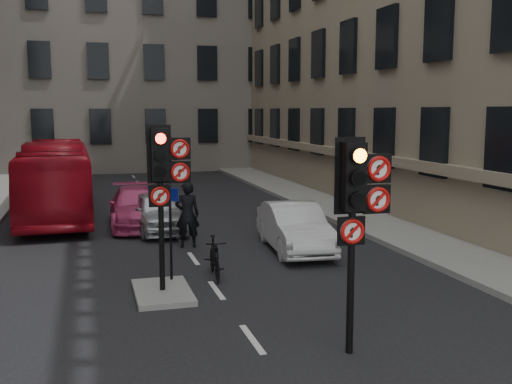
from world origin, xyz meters
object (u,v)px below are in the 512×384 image
signal_near (358,199)px  info_sign (171,221)px  car_silver (157,212)px  motorcyclist (187,215)px  signal_far (164,172)px  car_pink (137,207)px  bus_red (56,179)px  motorcycle (215,258)px  car_white (294,227)px

signal_near → info_sign: (-2.39, 4.74, -1.09)m
signal_near → car_silver: size_ratio=0.92×
signal_near → info_sign: signal_near is taller
motorcyclist → signal_far: bearing=78.9°
signal_far → car_pink: bearing=89.6°
bus_red → signal_near: bearing=-71.6°
motorcycle → car_pink: bearing=104.5°
bus_red → info_sign: (2.94, -10.27, 0.08)m
car_pink → car_silver: bearing=-62.2°
signal_near → info_sign: bearing=116.7°
signal_near → car_silver: signal_near is taller
bus_red → motorcyclist: (3.93, -6.59, -0.44)m
car_silver → car_white: (3.48, -3.85, 0.02)m
car_white → bus_red: bearing=135.8°
motorcycle → motorcyclist: motorcyclist is taller
motorcyclist → info_sign: bearing=79.2°
signal_near → bus_red: size_ratio=0.35×
car_silver → car_pink: car_pink is taller
car_white → car_pink: bearing=133.8°
car_silver → car_white: car_white is taller
car_white → motorcyclist: size_ratio=2.10×
car_pink → info_sign: info_sign is taller
car_pink → motorcyclist: size_ratio=2.35×
car_silver → bus_red: bearing=125.5°
bus_red → motorcycle: size_ratio=6.14×
car_silver → motorcycle: (0.68, -6.03, -0.16)m
signal_far → info_sign: size_ratio=1.68×
car_silver → motorcycle: 6.07m
motorcyclist → car_white: bearing=160.9°
signal_far → car_pink: size_ratio=0.78×
bus_red → motorcycle: bus_red is taller
signal_far → car_white: bearing=38.0°
bus_red → signal_far: bearing=-77.2°
signal_near → motorcycle: (-1.32, 5.01, -2.09)m
car_pink → info_sign: 7.45m
motorcycle → info_sign: (-1.07, -0.27, 1.00)m
signal_near → info_sign: 5.42m
car_silver → motorcyclist: bearing=-81.8°
signal_far → motorcycle: size_ratio=2.16×
signal_far → motorcycle: 2.74m
signal_near → motorcyclist: (-1.41, 8.42, -1.61)m
car_silver → car_pink: bearing=111.8°
bus_red → motorcycle: (4.02, -10.00, -0.92)m
car_silver → car_white: 5.19m
car_pink → info_sign: (0.16, -7.41, 0.83)m
signal_far → info_sign: 1.43m
signal_near → car_pink: (-2.54, 12.15, -1.92)m
car_silver → motorcyclist: (0.59, -2.62, 0.32)m
info_sign → motorcyclist: bearing=94.1°
motorcycle → motorcyclist: 3.45m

